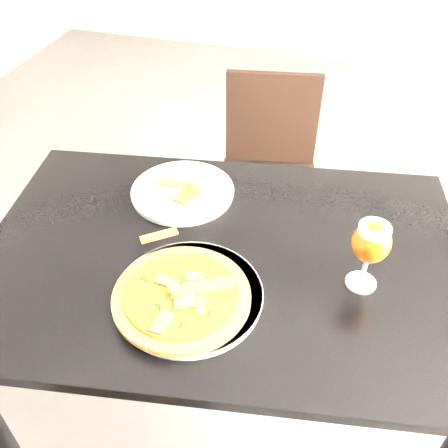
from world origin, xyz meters
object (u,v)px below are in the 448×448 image
(dining_table, at_px, (222,277))
(beer_glass, at_px, (371,243))
(pizza, at_px, (182,295))
(chair_far, at_px, (268,173))

(dining_table, distance_m, beer_glass, 0.40)
(dining_table, distance_m, pizza, 0.22)
(chair_far, height_order, beer_glass, beer_glass)
(dining_table, height_order, beer_glass, beer_glass)
(chair_far, bearing_deg, beer_glass, -74.58)
(dining_table, xyz_separation_m, beer_glass, (0.34, -0.01, 0.22))
(pizza, relative_size, beer_glass, 1.70)
(pizza, distance_m, beer_glass, 0.43)
(chair_far, distance_m, beer_glass, 0.97)
(dining_table, bearing_deg, chair_far, 83.45)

